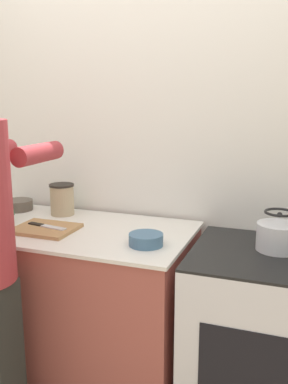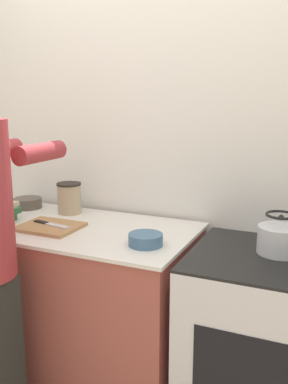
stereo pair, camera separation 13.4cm
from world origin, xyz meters
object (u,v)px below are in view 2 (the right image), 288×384
knife (50,224)px  bowl_prep (146,240)px  cutting_board (50,227)px  kettle (280,237)px  oven (266,348)px  canister_jar (69,198)px

knife → bowl_prep: bearing=4.6°
cutting_board → kettle: bearing=6.5°
oven → knife: bearing=-176.9°
oven → canister_jar: bearing=169.1°
knife → bowl_prep: 0.58m
bowl_prep → canister_jar: size_ratio=0.88×
cutting_board → oven: bearing=3.6°
kettle → canister_jar: canister_jar is taller
knife → oven: bearing=12.3°
cutting_board → bowl_prep: 0.57m
kettle → canister_jar: 1.25m
kettle → canister_jar: (-1.23, 0.17, 0.02)m
oven → canister_jar: 1.35m
oven → knife: knife is taller
knife → canister_jar: bearing=113.4°
knife → kettle: size_ratio=1.22×
knife → canister_jar: (-0.08, 0.30, 0.07)m
cutting_board → knife: size_ratio=1.31×
oven → bowl_prep: bearing=-169.1°
kettle → canister_jar: bearing=171.9°
cutting_board → kettle: size_ratio=1.60×
oven → knife: 1.24m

